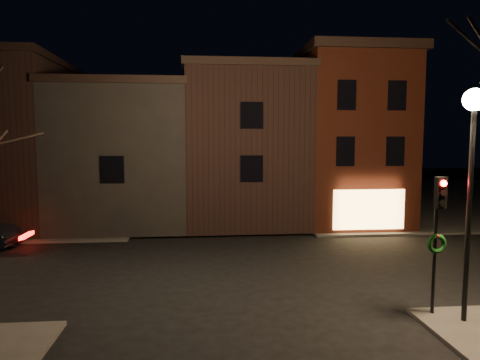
# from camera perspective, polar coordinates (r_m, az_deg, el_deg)

# --- Properties ---
(ground) EXTENTS (120.00, 120.00, 0.00)m
(ground) POSITION_cam_1_polar(r_m,az_deg,el_deg) (17.87, -1.24, -11.63)
(ground) COLOR black
(ground) RESTS_ON ground
(sidewalk_far_right) EXTENTS (30.00, 30.00, 0.12)m
(sidewalk_far_right) POSITION_cam_1_polar(r_m,az_deg,el_deg) (42.99, 24.37, -2.07)
(sidewalk_far_right) COLOR #2D2B28
(sidewalk_far_right) RESTS_ON ground
(corner_building) EXTENTS (6.50, 8.50, 10.50)m
(corner_building) POSITION_cam_1_polar(r_m,az_deg,el_deg) (28.08, 13.94, 5.53)
(corner_building) COLOR #3D140A
(corner_building) RESTS_ON ground
(row_building_a) EXTENTS (7.30, 10.30, 9.40)m
(row_building_a) POSITION_cam_1_polar(r_m,az_deg,el_deg) (27.69, 0.34, 4.52)
(row_building_a) COLOR black
(row_building_a) RESTS_ON ground
(row_building_b) EXTENTS (7.80, 10.30, 8.40)m
(row_building_b) POSITION_cam_1_polar(r_m,az_deg,el_deg) (27.95, -14.65, 3.33)
(row_building_b) COLOR black
(row_building_b) RESTS_ON ground
(row_building_c) EXTENTS (7.30, 10.30, 9.90)m
(row_building_c) POSITION_cam_1_polar(r_m,az_deg,el_deg) (29.99, -28.52, 4.42)
(row_building_c) COLOR black
(row_building_c) RESTS_ON ground
(street_lamp_near) EXTENTS (0.60, 0.60, 6.48)m
(street_lamp_near) POSITION_cam_1_polar(r_m,az_deg,el_deg) (13.29, 28.59, 4.57)
(street_lamp_near) COLOR black
(street_lamp_near) RESTS_ON sidewalk_near_right
(traffic_signal) EXTENTS (0.58, 0.38, 4.05)m
(traffic_signal) POSITION_cam_1_polar(r_m,az_deg,el_deg) (13.60, 24.88, -5.33)
(traffic_signal) COLOR black
(traffic_signal) RESTS_ON sidewalk_near_right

